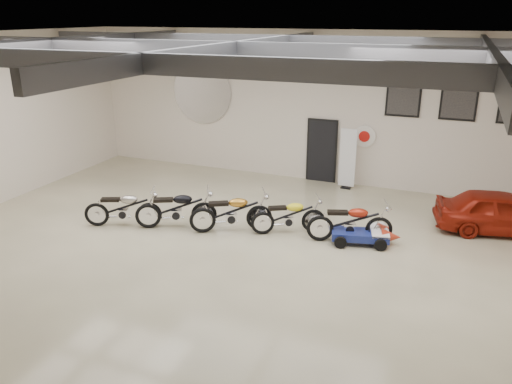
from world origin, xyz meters
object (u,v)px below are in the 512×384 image
at_px(motorcycle_red, 350,221).
at_px(vintage_car, 502,212).
at_px(motorcycle_silver, 123,207).
at_px(go_kart, 366,233).
at_px(banner_stand, 348,160).
at_px(motorcycle_gold, 231,212).
at_px(motorcycle_yellow, 288,215).
at_px(motorcycle_black, 176,208).

bearing_deg(motorcycle_red, vintage_car, 11.19).
xyz_separation_m(motorcycle_silver, go_kart, (6.33, 1.30, -0.22)).
bearing_deg(motorcycle_silver, banner_stand, 23.67).
distance_m(motorcycle_red, vintage_car, 4.12).
height_order(motorcycle_silver, vintage_car, vintage_car).
relative_size(motorcycle_gold, vintage_car, 0.64).
bearing_deg(motorcycle_red, motorcycle_yellow, 163.69).
height_order(banner_stand, vintage_car, banner_stand).
bearing_deg(motorcycle_red, motorcycle_silver, 173.50).
relative_size(banner_stand, vintage_car, 0.59).
xyz_separation_m(banner_stand, motorcycle_yellow, (-0.66, -4.10, -0.48)).
bearing_deg(go_kart, banner_stand, 95.59).
distance_m(motorcycle_silver, motorcycle_gold, 2.97).
bearing_deg(motorcycle_yellow, motorcycle_red, -26.95).
height_order(motorcycle_silver, motorcycle_yellow, motorcycle_silver).
bearing_deg(motorcycle_yellow, motorcycle_black, 165.21).
distance_m(motorcycle_yellow, vintage_car, 5.60).
bearing_deg(vintage_car, motorcycle_gold, 99.93).
bearing_deg(motorcycle_black, vintage_car, -7.16).
distance_m(motorcycle_black, motorcycle_yellow, 3.02).
height_order(go_kart, vintage_car, vintage_car).
height_order(motorcycle_gold, vintage_car, vintage_car).
bearing_deg(vintage_car, motorcycle_black, 98.21).
bearing_deg(vintage_car, motorcycle_red, 108.52).
relative_size(motorcycle_yellow, vintage_car, 0.58).
relative_size(motorcycle_black, motorcycle_yellow, 1.11).
xyz_separation_m(motorcycle_red, vintage_car, (3.57, 2.06, 0.02)).
distance_m(banner_stand, motorcycle_yellow, 4.18).
relative_size(go_kart, vintage_car, 0.52).
bearing_deg(motorcycle_gold, motorcycle_yellow, -11.36).
height_order(banner_stand, motorcycle_black, banner_stand).
xyz_separation_m(motorcycle_black, go_kart, (4.95, 0.85, -0.24)).
distance_m(go_kart, vintage_car, 3.76).
bearing_deg(motorcycle_black, go_kart, -17.17).
bearing_deg(banner_stand, motorcycle_yellow, -97.14).
xyz_separation_m(motorcycle_silver, vintage_car, (9.47, 3.36, 0.04)).
distance_m(motorcycle_gold, go_kart, 3.51).
height_order(motorcycle_black, motorcycle_red, motorcycle_black).
relative_size(banner_stand, motorcycle_gold, 0.92).
xyz_separation_m(motorcycle_black, motorcycle_red, (4.52, 0.84, -0.01)).
xyz_separation_m(go_kart, vintage_car, (3.14, 2.05, 0.25)).
bearing_deg(motorcycle_gold, motorcycle_black, 162.56).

